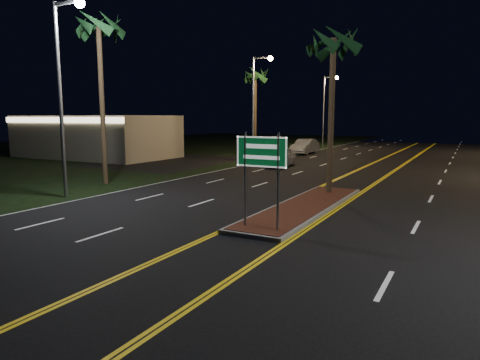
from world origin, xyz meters
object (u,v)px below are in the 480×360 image
Objects in this scene: palm_median at (333,43)px; palm_left_near at (99,28)px; car_near at (280,155)px; commercial_building at (96,136)px; median_island at (304,207)px; highway_sign at (261,161)px; streetlight_left_far at (327,103)px; car_far at (305,145)px; streetlight_left_mid at (257,96)px; palm_left_far at (255,76)px; streetlight_left_near at (65,77)px.

palm_median is 12.82m from palm_left_near.
palm_median reaches higher than car_near.
palm_median is (26.00, -9.49, 5.27)m from commercial_building.
palm_median reaches higher than median_island.
highway_sign reaches higher than median_island.
streetlight_left_far reaches higher than car_far.
median_island is 15.78m from car_near.
streetlight_left_far is at bearing 106.00° from median_island.
median_island is at bearing -58.02° from streetlight_left_mid.
palm_left_near is (-1.89, -16.00, 3.02)m from streetlight_left_mid.
palm_left_far is at bearing -122.42° from car_far.
palm_left_near is (-12.50, 1.00, 8.60)m from median_island.
median_island is 3.20× the size of highway_sign.
palm_left_near reaches higher than median_island.
median_island is 1.95× the size of car_near.
palm_median is at bearing -51.83° from streetlight_left_mid.
palm_left_near reaches higher than streetlight_left_near.
highway_sign is at bearing -90.00° from median_island.
palm_median is (0.00, 7.70, 4.87)m from highway_sign.
palm_median is at bearing 90.00° from median_island.
commercial_building is 2.85× the size of car_near.
streetlight_left_near is 20.00m from streetlight_left_mid.
palm_median is at bearing -53.82° from palm_left_far.
highway_sign is 0.36× the size of streetlight_left_far.
streetlight_left_near is (15.39, -15.99, 3.65)m from commercial_building.
median_island is 38.89m from streetlight_left_far.
car_near is (5.69, -6.94, -6.87)m from palm_left_far.
streetlight_left_near is 0.92× the size of palm_left_near.
car_near is at bearing 3.25° from commercial_building.
streetlight_left_far is at bearing 90.00° from streetlight_left_near.
highway_sign is 19.66m from car_near.
palm_left_near is at bearing -168.69° from palm_median.
streetlight_left_near is at bearing -164.22° from median_island.
streetlight_left_far is 1.08× the size of palm_median.
palm_left_near reaches higher than car_far.
palm_left_far is at bearing 118.67° from streetlight_left_mid.
commercial_building is at bearing -141.32° from car_far.
palm_left_far reaches higher than car_near.
streetlight_left_mid is at bearing -61.33° from palm_left_far.
streetlight_left_mid is 1.71× the size of car_near.
streetlight_left_near reaches higher than palm_left_far.
palm_left_far is (-12.80, 17.50, 0.47)m from palm_median.
highway_sign is 42.67m from streetlight_left_far.
palm_median reaches higher than commercial_building.
median_island is 25.76m from palm_left_far.
car_far is at bearing 87.82° from streetlight_left_near.
palm_left_far is (-2.19, 24.00, 2.09)m from streetlight_left_near.
streetlight_left_mid is 1.65× the size of car_far.
car_near is at bearing -78.86° from car_far.
highway_sign is at bearing -72.64° from car_far.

